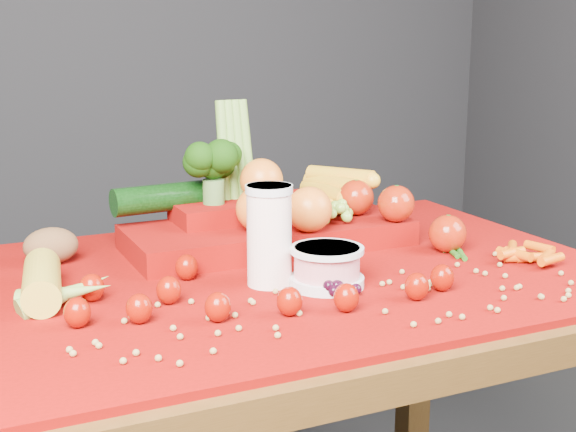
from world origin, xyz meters
name	(u,v)px	position (x,y,z in m)	size (l,w,h in m)	color
table	(293,329)	(0.00, 0.00, 0.66)	(1.10, 0.80, 0.75)	#3A250D
red_cloth	(293,273)	(0.00, 0.00, 0.76)	(1.05, 0.75, 0.01)	#7D0504
milk_glass	(269,232)	(-0.07, -0.06, 0.85)	(0.07, 0.07, 0.16)	white
yogurt_bowl	(327,265)	(0.01, -0.11, 0.80)	(0.12, 0.12, 0.06)	silver
strawberry_scatter	(240,291)	(-0.15, -0.14, 0.79)	(0.58, 0.28, 0.05)	#951605
dark_grape_cluster	(339,286)	(0.01, -0.15, 0.78)	(0.06, 0.05, 0.03)	black
soybean_scatter	(351,303)	(0.00, -0.20, 0.77)	(0.84, 0.24, 0.01)	olive
corn_ear	(58,290)	(-0.39, -0.01, 0.78)	(0.21, 0.25, 0.06)	gold
potato	(51,246)	(-0.36, 0.21, 0.79)	(0.09, 0.07, 0.06)	brown
baby_carrot_pile	(532,255)	(0.38, -0.15, 0.78)	(0.17, 0.17, 0.03)	#CD5007
green_bean_pile	(452,247)	(0.32, -0.01, 0.77)	(0.14, 0.12, 0.01)	#1F5B14
produce_mound	(275,214)	(0.04, 0.16, 0.82)	(0.58, 0.35, 0.27)	#7D0504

